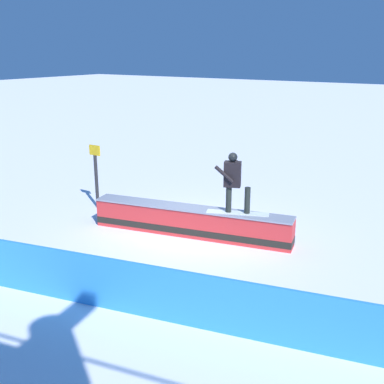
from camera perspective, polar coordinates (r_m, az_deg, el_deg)
ground_plane at (r=12.30m, az=-0.16°, el=-5.18°), size 120.00×120.00×0.00m
grind_box at (r=12.18m, az=-0.16°, el=-3.69°), size 5.24×1.63×0.75m
snowboarder at (r=11.45m, az=5.06°, el=1.37°), size 1.52×0.81×1.50m
safety_fence at (r=9.28m, az=-13.96°, el=-9.89°), size 11.65×2.51×1.02m
trail_marker at (r=14.40m, az=-11.44°, el=2.07°), size 0.40×0.10×1.91m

